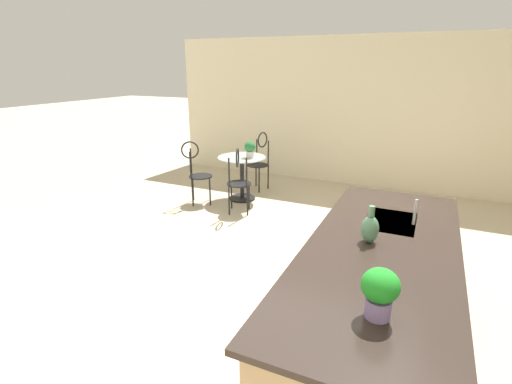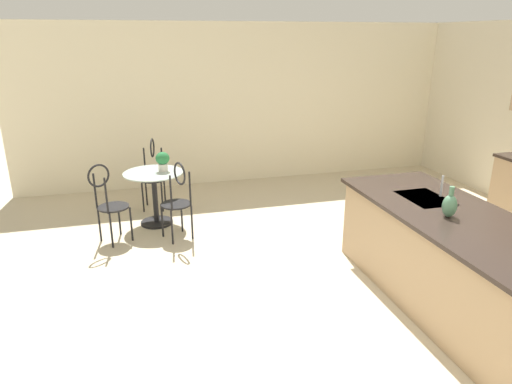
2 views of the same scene
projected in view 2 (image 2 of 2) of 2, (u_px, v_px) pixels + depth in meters
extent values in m
plane|color=beige|center=(354.00, 302.00, 4.50)|extent=(40.00, 40.00, 0.00)
cube|color=beige|center=(247.00, 104.00, 7.95)|extent=(0.12, 7.80, 2.70)
cube|color=tan|center=(454.00, 265.00, 4.29)|extent=(2.70, 0.96, 0.88)
cube|color=#2D231E|center=(461.00, 220.00, 4.15)|extent=(2.80, 1.06, 0.04)
cube|color=#B2B5BA|center=(425.00, 199.00, 4.65)|extent=(0.56, 0.40, 0.03)
cylinder|color=black|center=(157.00, 222.00, 6.38)|extent=(0.44, 0.44, 0.03)
cylinder|color=black|center=(155.00, 198.00, 6.26)|extent=(0.07, 0.07, 0.69)
cylinder|color=#B2C6C1|center=(153.00, 173.00, 6.14)|extent=(0.80, 0.80, 0.01)
cylinder|color=black|center=(119.00, 218.00, 5.95)|extent=(0.03, 0.03, 0.45)
cylinder|color=black|center=(131.00, 224.00, 5.77)|extent=(0.03, 0.03, 0.45)
cylinder|color=black|center=(100.00, 225.00, 5.76)|extent=(0.03, 0.03, 0.45)
cylinder|color=black|center=(111.00, 231.00, 5.58)|extent=(0.03, 0.03, 0.45)
cylinder|color=black|center=(114.00, 207.00, 5.69)|extent=(0.52, 0.52, 0.02)
cylinder|color=black|center=(95.00, 191.00, 5.60)|extent=(0.03, 0.03, 0.45)
cylinder|color=black|center=(106.00, 196.00, 5.43)|extent=(0.03, 0.03, 0.45)
torus|color=black|center=(99.00, 176.00, 5.44)|extent=(0.17, 0.25, 0.28)
cylinder|color=black|center=(162.00, 221.00, 5.89)|extent=(0.03, 0.03, 0.45)
cylinder|color=black|center=(182.00, 216.00, 6.04)|extent=(0.03, 0.03, 0.45)
cylinder|color=black|center=(172.00, 228.00, 5.67)|extent=(0.03, 0.03, 0.45)
cylinder|color=black|center=(192.00, 222.00, 5.83)|extent=(0.03, 0.03, 0.45)
cylinder|color=black|center=(176.00, 204.00, 5.78)|extent=(0.49, 0.49, 0.02)
cylinder|color=black|center=(171.00, 193.00, 5.53)|extent=(0.03, 0.03, 0.45)
cylinder|color=black|center=(190.00, 189.00, 5.67)|extent=(0.03, 0.03, 0.45)
torus|color=black|center=(180.00, 174.00, 5.53)|extent=(0.27, 0.12, 0.28)
cylinder|color=black|center=(162.00, 197.00, 6.74)|extent=(0.03, 0.03, 0.45)
cylinder|color=black|center=(143.00, 197.00, 6.73)|extent=(0.03, 0.03, 0.45)
cylinder|color=black|center=(165.00, 191.00, 7.00)|extent=(0.03, 0.03, 0.45)
cylinder|color=black|center=(146.00, 191.00, 6.99)|extent=(0.03, 0.03, 0.45)
cylinder|color=black|center=(153.00, 179.00, 6.79)|extent=(0.45, 0.45, 0.02)
cylinder|color=black|center=(162.00, 162.00, 6.87)|extent=(0.03, 0.03, 0.45)
cylinder|color=black|center=(145.00, 163.00, 6.85)|extent=(0.03, 0.03, 0.45)
torus|color=black|center=(152.00, 148.00, 6.79)|extent=(0.28, 0.08, 0.28)
cylinder|color=#B2B5BA|center=(442.00, 186.00, 4.65)|extent=(0.02, 0.02, 0.22)
cylinder|color=beige|center=(163.00, 167.00, 6.19)|extent=(0.13, 0.13, 0.10)
ellipsoid|color=#256D39|center=(163.00, 158.00, 6.15)|extent=(0.19, 0.19, 0.17)
ellipsoid|color=#4C7A5B|center=(450.00, 206.00, 4.13)|extent=(0.13, 0.13, 0.21)
cylinder|color=#4C7A5B|center=(452.00, 191.00, 4.08)|extent=(0.04, 0.04, 0.08)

